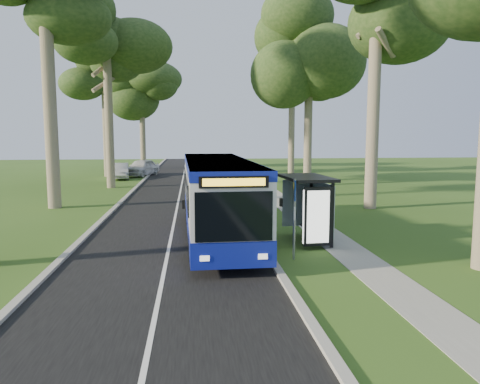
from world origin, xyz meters
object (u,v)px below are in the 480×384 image
object	(u,v)px
car_white	(142,167)
bus_shelter	(312,197)
car_silver	(120,171)
bus	(217,197)
litter_bin	(257,200)
bus_stop_sign	(294,210)

from	to	relation	value
car_white	bus_shelter	bearing A→B (deg)	-51.55
bus_shelter	car_silver	xyz separation A→B (m)	(-11.36, 27.41, -1.09)
bus	car_silver	size ratio (longest dim) A/B	2.70
car_white	car_silver	xyz separation A→B (m)	(-1.69, -2.91, -0.12)
litter_bin	car_white	distance (m)	23.70
bus	car_white	xyz separation A→B (m)	(-6.10, 28.67, -0.80)
bus	bus_stop_sign	xyz separation A→B (m)	(2.38, -3.84, 0.05)
car_white	car_silver	distance (m)	3.37
bus_shelter	car_silver	world-z (taller)	bus_shelter
litter_bin	car_silver	distance (m)	21.77
litter_bin	bus_shelter	bearing A→B (deg)	-83.34
car_white	bus_stop_sign	bearing A→B (deg)	-54.62
bus_stop_sign	car_silver	bearing A→B (deg)	115.38
bus	car_white	distance (m)	29.32
bus_shelter	litter_bin	distance (m)	8.44
bus	bus_shelter	xyz separation A→B (m)	(3.57, -1.66, 0.18)
bus	car_silver	distance (m)	26.93
car_white	car_silver	bearing A→B (deg)	-99.40
bus_shelter	car_white	distance (m)	31.85
bus	car_silver	bearing A→B (deg)	105.35
bus_stop_sign	bus_shelter	distance (m)	2.49
bus_shelter	car_silver	size ratio (longest dim) A/B	0.70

